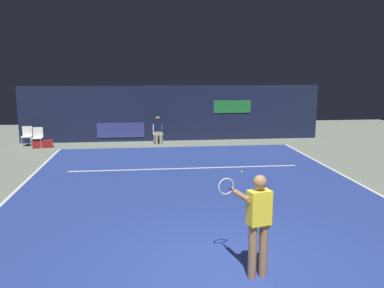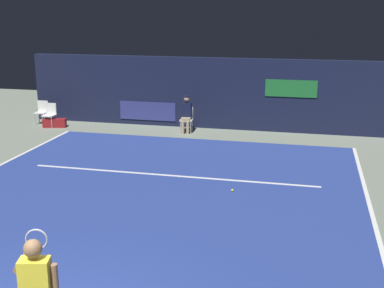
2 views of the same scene
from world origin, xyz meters
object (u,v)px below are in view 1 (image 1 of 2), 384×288
object	(u,v)px
line_judge_on_chair	(158,129)
courtside_chair_far	(27,135)
tennis_player	(258,220)
equipment_bag	(43,144)
courtside_chair_near	(38,136)
tennis_ball	(242,172)

from	to	relation	value
line_judge_on_chair	courtside_chair_far	distance (m)	5.79
tennis_player	line_judge_on_chair	bearing A→B (deg)	95.61
line_judge_on_chair	equipment_bag	bearing A→B (deg)	-176.42
courtside_chair_near	courtside_chair_far	distance (m)	0.68
tennis_player	tennis_ball	xyz separation A→B (m)	(1.35, 6.65, -0.94)
line_judge_on_chair	equipment_bag	distance (m)	5.06
tennis_player	courtside_chair_near	distance (m)	13.68
courtside_chair_near	courtside_chair_far	xyz separation A→B (m)	(-0.55, 0.40, 0.00)
courtside_chair_far	tennis_ball	size ratio (longest dim) A/B	12.94
equipment_bag	line_judge_on_chair	bearing A→B (deg)	-9.93
courtside_chair_near	equipment_bag	distance (m)	0.40
courtside_chair_far	equipment_bag	distance (m)	0.95
courtside_chair_far	courtside_chair_near	bearing A→B (deg)	-35.70
tennis_ball	tennis_player	bearing A→B (deg)	-101.46
line_judge_on_chair	tennis_ball	distance (m)	6.25
courtside_chair_near	tennis_ball	size ratio (longest dim) A/B	12.94
line_judge_on_chair	courtside_chair_far	bearing A→B (deg)	178.61
line_judge_on_chair	tennis_ball	xyz separation A→B (m)	(2.56, -5.67, -0.64)
courtside_chair_far	tennis_player	bearing A→B (deg)	-60.69
tennis_player	courtside_chair_near	world-z (taller)	tennis_player
tennis_player	tennis_ball	bearing A→B (deg)	78.54
line_judge_on_chair	tennis_player	bearing A→B (deg)	-84.39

